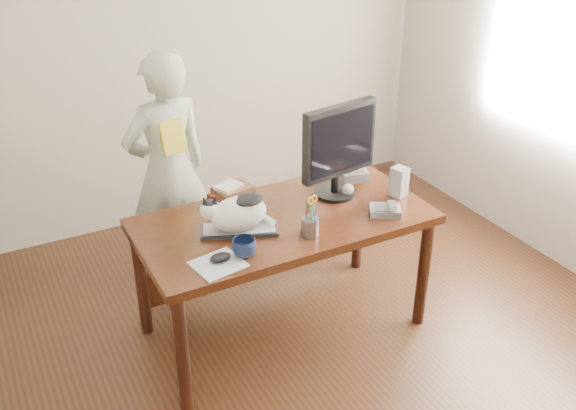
% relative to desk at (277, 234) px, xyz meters
% --- Properties ---
extents(room, '(4.50, 4.50, 4.50)m').
position_rel_desk_xyz_m(room, '(0.00, -0.68, 0.75)').
color(room, black).
rests_on(room, ground).
extents(desk, '(1.60, 0.80, 0.75)m').
position_rel_desk_xyz_m(desk, '(0.00, 0.00, 0.00)').
color(desk, black).
rests_on(desk, ground).
extents(keyboard, '(0.43, 0.29, 0.02)m').
position_rel_desk_xyz_m(keyboard, '(-0.28, -0.10, 0.16)').
color(keyboard, black).
rests_on(keyboard, desk).
extents(cat, '(0.39, 0.29, 0.22)m').
position_rel_desk_xyz_m(cat, '(-0.29, -0.10, 0.27)').
color(cat, white).
rests_on(cat, keyboard).
extents(monitor, '(0.49, 0.28, 0.55)m').
position_rel_desk_xyz_m(monitor, '(0.39, 0.00, 0.46)').
color(monitor, black).
rests_on(monitor, desk).
extents(pen_cup, '(0.12, 0.12, 0.23)m').
position_rel_desk_xyz_m(pen_cup, '(0.03, -0.31, 0.21)').
color(pen_cup, gray).
rests_on(pen_cup, desk).
extents(mousepad, '(0.27, 0.25, 0.01)m').
position_rel_desk_xyz_m(mousepad, '(-0.50, -0.34, 0.15)').
color(mousepad, silver).
rests_on(mousepad, desk).
extents(mouse, '(0.12, 0.08, 0.04)m').
position_rel_desk_xyz_m(mouse, '(-0.48, -0.32, 0.17)').
color(mouse, black).
rests_on(mouse, mousepad).
extents(coffee_mug, '(0.17, 0.17, 0.10)m').
position_rel_desk_xyz_m(coffee_mug, '(-0.35, -0.33, 0.20)').
color(coffee_mug, black).
rests_on(coffee_mug, desk).
extents(phone, '(0.21, 0.19, 0.08)m').
position_rel_desk_xyz_m(phone, '(0.51, -0.31, 0.17)').
color(phone, slate).
rests_on(phone, desk).
extents(speaker, '(0.10, 0.11, 0.18)m').
position_rel_desk_xyz_m(speaker, '(0.71, -0.16, 0.24)').
color(speaker, '#98989A').
rests_on(speaker, desk).
extents(baseball, '(0.07, 0.07, 0.07)m').
position_rel_desk_xyz_m(baseball, '(0.45, -0.02, 0.18)').
color(baseball, beige).
rests_on(baseball, desk).
extents(book_stack, '(0.27, 0.23, 0.09)m').
position_rel_desk_xyz_m(book_stack, '(-0.16, 0.27, 0.19)').
color(book_stack, '#441712').
rests_on(book_stack, desk).
extents(calculator, '(0.21, 0.25, 0.07)m').
position_rel_desk_xyz_m(calculator, '(0.61, 0.18, 0.18)').
color(calculator, slate).
rests_on(calculator, desk).
extents(person, '(0.60, 0.45, 1.52)m').
position_rel_desk_xyz_m(person, '(-0.38, 0.76, 0.16)').
color(person, silver).
rests_on(person, ground).
extents(held_book, '(0.16, 0.11, 0.20)m').
position_rel_desk_xyz_m(held_book, '(-0.38, 0.59, 0.45)').
color(held_book, gold).
rests_on(held_book, person).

